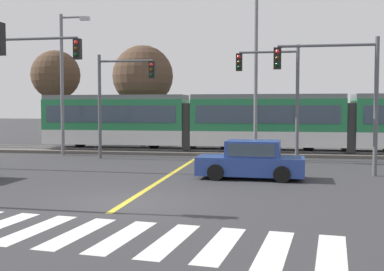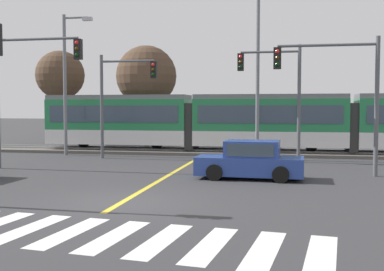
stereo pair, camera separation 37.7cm
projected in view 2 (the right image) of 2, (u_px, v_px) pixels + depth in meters
The scene contains 22 objects.
ground_plane at pixel (122, 203), 14.29m from camera, with size 200.00×200.00×0.00m, color #333335.
track_bed at pixel (207, 152), 29.80m from camera, with size 120.00×4.00×0.18m, color #56514C.
rail_near at pixel (205, 150), 29.09m from camera, with size 120.00×0.08×0.10m, color #939399.
rail_far at pixel (209, 148), 30.50m from camera, with size 120.00×0.08×0.10m, color #939399.
light_rail_tram at pixel (269, 120), 28.96m from camera, with size 28.00×2.64×3.43m.
crosswalk_stripe_4 at pixel (29, 229), 11.20m from camera, with size 0.56×2.80×0.01m, color silver.
crosswalk_stripe_5 at pixel (70, 232), 10.87m from camera, with size 0.56×2.80×0.01m, color silver.
crosswalk_stripe_6 at pixel (114, 236), 10.54m from camera, with size 0.56×2.80×0.01m, color silver.
crosswalk_stripe_7 at pixel (161, 240), 10.21m from camera, with size 0.56×2.80×0.01m, color silver.
crosswalk_stripe_8 at pixel (211, 245), 9.88m from camera, with size 0.56×2.80×0.01m, color silver.
crosswalk_stripe_9 at pixel (264, 250), 9.54m from camera, with size 0.56×2.80×0.01m, color silver.
crosswalk_stripe_10 at pixel (321, 255), 9.21m from camera, with size 0.56×2.80×0.01m, color silver.
lane_centre_line at pixel (170, 174), 20.34m from camera, with size 0.20×15.33×0.01m, color gold.
sedan_crossing at pixel (250, 161), 19.04m from camera, with size 4.27×2.06×1.52m.
traffic_light_far_right at pixel (278, 85), 24.75m from camera, with size 3.25×0.38×6.04m.
traffic_light_mid_right at pixel (339, 82), 19.75m from camera, with size 4.25×0.38×5.71m.
traffic_light_far_left at pixel (121, 90), 26.36m from camera, with size 3.25×0.38×5.72m.
traffic_light_mid_left at pixel (25, 77), 21.82m from camera, with size 4.25×0.38×6.27m.
street_lamp_west at pixel (67, 76), 28.36m from camera, with size 1.85×0.28×8.27m.
street_lamp_centre at pixel (262, 64), 25.82m from camera, with size 2.58×0.28×9.03m.
bare_tree_far_west at pixel (60, 75), 37.19m from camera, with size 3.76×3.76×7.22m.
bare_tree_west at pixel (146, 76), 34.31m from camera, with size 4.32×4.32×7.24m.
Camera 2 is at (4.75, -13.49, 2.83)m, focal length 45.00 mm.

